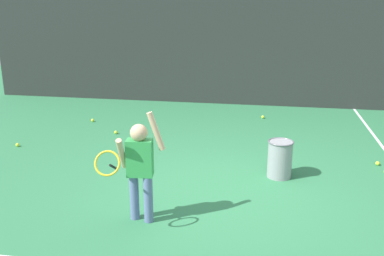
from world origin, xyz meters
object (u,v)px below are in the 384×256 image
object	(u,v)px
tennis_ball_3	(378,163)
tennis_ball_6	(116,132)
ball_hopper	(280,159)
tennis_ball_1	(263,117)
tennis_ball_0	(93,120)
tennis_player	(139,164)
tennis_ball_5	(17,145)

from	to	relation	value
tennis_ball_3	tennis_ball_6	size ratio (longest dim) A/B	1.00
ball_hopper	tennis_ball_1	bearing A→B (deg)	95.19
ball_hopper	tennis_ball_6	size ratio (longest dim) A/B	8.52
tennis_ball_0	tennis_ball_3	bearing A→B (deg)	-16.10
tennis_ball_6	tennis_player	bearing A→B (deg)	-65.44
tennis_ball_5	tennis_player	bearing A→B (deg)	-36.48
tennis_ball_1	tennis_ball_6	bearing A→B (deg)	-149.78
tennis_ball_0	tennis_ball_6	size ratio (longest dim) A/B	1.00
tennis_ball_5	tennis_ball_6	bearing A→B (deg)	34.60
ball_hopper	tennis_ball_3	bearing A→B (deg)	25.04
tennis_player	tennis_ball_6	xyz separation A→B (m)	(-1.47, 3.22, -0.69)
tennis_ball_1	tennis_ball_6	world-z (taller)	same
tennis_ball_3	tennis_ball_6	distance (m)	4.78
tennis_player	tennis_ball_5	bearing A→B (deg)	137.76
ball_hopper	tennis_ball_5	xyz separation A→B (m)	(-4.63, 0.55, -0.26)
ball_hopper	tennis_player	bearing A→B (deg)	-135.44
tennis_player	tennis_ball_0	world-z (taller)	tennis_player
tennis_ball_0	tennis_ball_3	xyz separation A→B (m)	(5.50, -1.59, 0.00)
tennis_player	ball_hopper	world-z (taller)	tennis_player
tennis_ball_6	ball_hopper	bearing A→B (deg)	-26.77
tennis_ball_1	tennis_ball_6	xyz separation A→B (m)	(-2.84, -1.66, 0.00)
tennis_ball_3	ball_hopper	bearing A→B (deg)	-154.96
ball_hopper	tennis_ball_5	world-z (taller)	ball_hopper
ball_hopper	tennis_ball_1	xyz separation A→B (m)	(-0.29, 3.24, -0.26)
tennis_ball_0	tennis_ball_3	world-z (taller)	same
tennis_ball_1	tennis_ball_3	world-z (taller)	same
tennis_ball_3	tennis_ball_5	size ratio (longest dim) A/B	1.00
tennis_ball_1	tennis_ball_0	bearing A→B (deg)	-165.82
ball_hopper	tennis_ball_5	distance (m)	4.67
ball_hopper	tennis_ball_0	size ratio (longest dim) A/B	8.52
tennis_player	tennis_ball_6	size ratio (longest dim) A/B	20.46
ball_hopper	tennis_ball_0	world-z (taller)	ball_hopper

